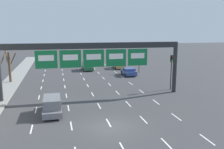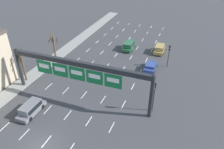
% 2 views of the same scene
% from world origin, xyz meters
% --- Properties ---
extents(ground_plane, '(220.00, 220.00, 0.00)m').
position_xyz_m(ground_plane, '(0.00, 0.00, 0.00)').
color(ground_plane, '#3D3D3F').
extents(lane_dashes, '(13.32, 67.00, 0.01)m').
position_xyz_m(lane_dashes, '(0.00, 13.50, 0.00)').
color(lane_dashes, white).
rests_on(lane_dashes, ground_plane).
extents(sign_gantry, '(21.93, 0.70, 6.62)m').
position_xyz_m(sign_gantry, '(0.00, 9.82, 5.31)').
color(sign_gantry, '#232628').
rests_on(sign_gantry, ground_plane).
extents(car_blue, '(1.98, 4.02, 1.34)m').
position_xyz_m(car_blue, '(8.17, 22.41, 0.72)').
color(car_blue, navy).
rests_on(car_blue, ground_plane).
extents(suv_gold, '(1.96, 4.03, 1.68)m').
position_xyz_m(suv_gold, '(8.37, 30.45, 0.93)').
color(suv_gold, '#A88947').
rests_on(suv_gold, ground_plane).
extents(suv_grey, '(1.82, 4.58, 1.68)m').
position_xyz_m(suv_grey, '(-4.92, 4.59, 0.94)').
color(suv_grey, slate).
rests_on(suv_grey, ground_plane).
extents(suv_green, '(1.97, 4.51, 1.72)m').
position_xyz_m(suv_green, '(1.70, 29.70, 0.96)').
color(suv_green, '#235B38').
rests_on(suv_green, ground_plane).
extents(traffic_light_near_gantry, '(0.30, 0.35, 4.74)m').
position_xyz_m(traffic_light_near_gantry, '(10.84, 11.15, 3.38)').
color(traffic_light_near_gantry, black).
rests_on(traffic_light_near_gantry, ground_plane).
extents(traffic_light_mid_block, '(0.30, 0.35, 4.39)m').
position_xyz_m(traffic_light_mid_block, '(10.90, 24.78, 3.14)').
color(traffic_light_mid_block, black).
rests_on(traffic_light_mid_block, ground_plane).
extents(tree_bare_closest, '(2.22, 1.80, 5.14)m').
position_xyz_m(tree_bare_closest, '(-11.43, 20.57, 2.81)').
color(tree_bare_closest, brown).
rests_on(tree_bare_closest, sidewalk_left).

